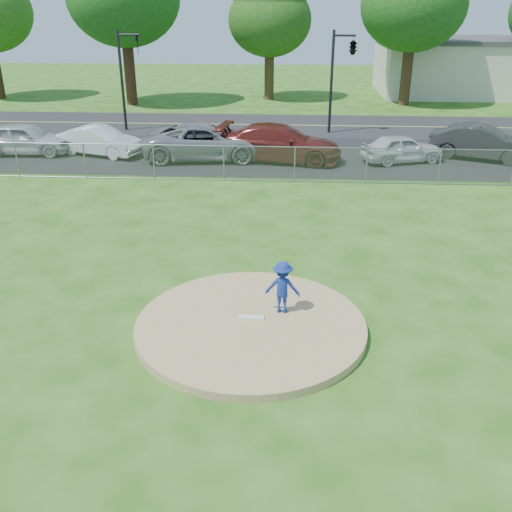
{
  "coord_description": "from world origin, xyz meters",
  "views": [
    {
      "loc": [
        0.85,
        -11.47,
        7.09
      ],
      "look_at": [
        0.0,
        2.0,
        1.0
      ],
      "focal_mm": 40.0,
      "sensor_mm": 36.0,
      "label": 1
    }
  ],
  "objects_px": {
    "traffic_signal_center": "(351,49)",
    "parked_car_white": "(100,141)",
    "parked_car_silver": "(25,139)",
    "parked_car_pearl": "(402,148)",
    "commercial_building": "(481,66)",
    "traffic_signal_left": "(125,71)",
    "pitcher": "(282,287)",
    "traffic_cone": "(162,155)",
    "parked_car_charcoal": "(482,143)",
    "tree_center": "(270,9)",
    "parked_car_gray": "(206,142)",
    "parked_car_darkred": "(280,143)"
  },
  "relations": [
    {
      "from": "traffic_signal_center",
      "to": "parked_car_white",
      "type": "xyz_separation_m",
      "value": [
        -12.59,
        -6.01,
        -3.9
      ]
    },
    {
      "from": "parked_car_silver",
      "to": "parked_car_pearl",
      "type": "relative_size",
      "value": 1.18
    },
    {
      "from": "commercial_building",
      "to": "parked_car_silver",
      "type": "distance_m",
      "value": 35.99
    },
    {
      "from": "traffic_signal_left",
      "to": "pitcher",
      "type": "height_order",
      "value": "traffic_signal_left"
    },
    {
      "from": "traffic_cone",
      "to": "parked_car_white",
      "type": "distance_m",
      "value": 3.65
    },
    {
      "from": "parked_car_pearl",
      "to": "traffic_signal_left",
      "type": "bearing_deg",
      "value": 48.58
    },
    {
      "from": "traffic_signal_center",
      "to": "traffic_cone",
      "type": "distance_m",
      "value": 12.52
    },
    {
      "from": "parked_car_charcoal",
      "to": "traffic_cone",
      "type": "bearing_deg",
      "value": 119.15
    },
    {
      "from": "commercial_building",
      "to": "tree_center",
      "type": "relative_size",
      "value": 1.67
    },
    {
      "from": "tree_center",
      "to": "parked_car_gray",
      "type": "height_order",
      "value": "tree_center"
    },
    {
      "from": "traffic_signal_center",
      "to": "parked_car_silver",
      "type": "height_order",
      "value": "traffic_signal_center"
    },
    {
      "from": "tree_center",
      "to": "traffic_signal_left",
      "type": "xyz_separation_m",
      "value": [
        -7.76,
        -12.0,
        -3.11
      ]
    },
    {
      "from": "traffic_signal_left",
      "to": "parked_car_darkred",
      "type": "height_order",
      "value": "traffic_signal_left"
    },
    {
      "from": "tree_center",
      "to": "parked_car_silver",
      "type": "relative_size",
      "value": 2.17
    },
    {
      "from": "parked_car_gray",
      "to": "parked_car_silver",
      "type": "bearing_deg",
      "value": 81.69
    },
    {
      "from": "parked_car_gray",
      "to": "pitcher",
      "type": "bearing_deg",
      "value": -171.21
    },
    {
      "from": "parked_car_silver",
      "to": "tree_center",
      "type": "bearing_deg",
      "value": -34.41
    },
    {
      "from": "pitcher",
      "to": "parked_car_darkred",
      "type": "distance_m",
      "value": 14.88
    },
    {
      "from": "tree_center",
      "to": "traffic_cone",
      "type": "height_order",
      "value": "tree_center"
    },
    {
      "from": "traffic_signal_center",
      "to": "traffic_cone",
      "type": "bearing_deg",
      "value": -141.36
    },
    {
      "from": "pitcher",
      "to": "parked_car_gray",
      "type": "bearing_deg",
      "value": -69.52
    },
    {
      "from": "parked_car_white",
      "to": "parked_car_gray",
      "type": "xyz_separation_m",
      "value": [
        5.35,
        -0.41,
        0.13
      ]
    },
    {
      "from": "parked_car_white",
      "to": "parked_car_pearl",
      "type": "bearing_deg",
      "value": -73.35
    },
    {
      "from": "traffic_signal_left",
      "to": "parked_car_white",
      "type": "distance_m",
      "value": 6.58
    },
    {
      "from": "traffic_signal_center",
      "to": "parked_car_charcoal",
      "type": "relative_size",
      "value": 1.16
    },
    {
      "from": "parked_car_white",
      "to": "parked_car_darkred",
      "type": "distance_m",
      "value": 8.93
    },
    {
      "from": "traffic_cone",
      "to": "commercial_building",
      "type": "bearing_deg",
      "value": 47.72
    },
    {
      "from": "traffic_signal_center",
      "to": "parked_car_silver",
      "type": "distance_m",
      "value": 17.86
    },
    {
      "from": "traffic_signal_left",
      "to": "parked_car_silver",
      "type": "bearing_deg",
      "value": -120.84
    },
    {
      "from": "parked_car_gray",
      "to": "traffic_signal_center",
      "type": "bearing_deg",
      "value": -54.51
    },
    {
      "from": "parked_car_silver",
      "to": "parked_car_pearl",
      "type": "distance_m",
      "value": 18.47
    },
    {
      "from": "parked_car_pearl",
      "to": "parked_car_gray",
      "type": "bearing_deg",
      "value": 71.9
    },
    {
      "from": "traffic_cone",
      "to": "parked_car_pearl",
      "type": "distance_m",
      "value": 11.36
    },
    {
      "from": "traffic_signal_left",
      "to": "traffic_cone",
      "type": "xyz_separation_m",
      "value": [
        3.52,
        -7.36,
        -2.96
      ]
    },
    {
      "from": "tree_center",
      "to": "parked_car_silver",
      "type": "height_order",
      "value": "tree_center"
    },
    {
      "from": "parked_car_charcoal",
      "to": "parked_car_pearl",
      "type": "bearing_deg",
      "value": 124.54
    },
    {
      "from": "tree_center",
      "to": "traffic_signal_center",
      "type": "distance_m",
      "value": 13.12
    },
    {
      "from": "tree_center",
      "to": "parked_car_pearl",
      "type": "bearing_deg",
      "value": -69.02
    },
    {
      "from": "commercial_building",
      "to": "tree_center",
      "type": "distance_m",
      "value": 17.99
    },
    {
      "from": "traffic_signal_center",
      "to": "parked_car_darkred",
      "type": "height_order",
      "value": "traffic_signal_center"
    },
    {
      "from": "tree_center",
      "to": "parked_car_white",
      "type": "xyz_separation_m",
      "value": [
        -7.62,
        -18.01,
        -5.76
      ]
    },
    {
      "from": "parked_car_pearl",
      "to": "tree_center",
      "type": "bearing_deg",
      "value": 3.06
    },
    {
      "from": "commercial_building",
      "to": "traffic_cone",
      "type": "relative_size",
      "value": 20.95
    },
    {
      "from": "parked_car_charcoal",
      "to": "traffic_signal_center",
      "type": "bearing_deg",
      "value": 69.64
    },
    {
      "from": "tree_center",
      "to": "pitcher",
      "type": "xyz_separation_m",
      "value": [
        1.72,
        -33.43,
        -5.62
      ]
    },
    {
      "from": "tree_center",
      "to": "parked_car_gray",
      "type": "relative_size",
      "value": 1.65
    },
    {
      "from": "tree_center",
      "to": "parked_car_pearl",
      "type": "height_order",
      "value": "tree_center"
    },
    {
      "from": "parked_car_white",
      "to": "pitcher",
      "type": "bearing_deg",
      "value": -130.42
    },
    {
      "from": "traffic_signal_center",
      "to": "parked_car_pearl",
      "type": "height_order",
      "value": "traffic_signal_center"
    },
    {
      "from": "parked_car_silver",
      "to": "commercial_building",
      "type": "bearing_deg",
      "value": -54.32
    }
  ]
}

